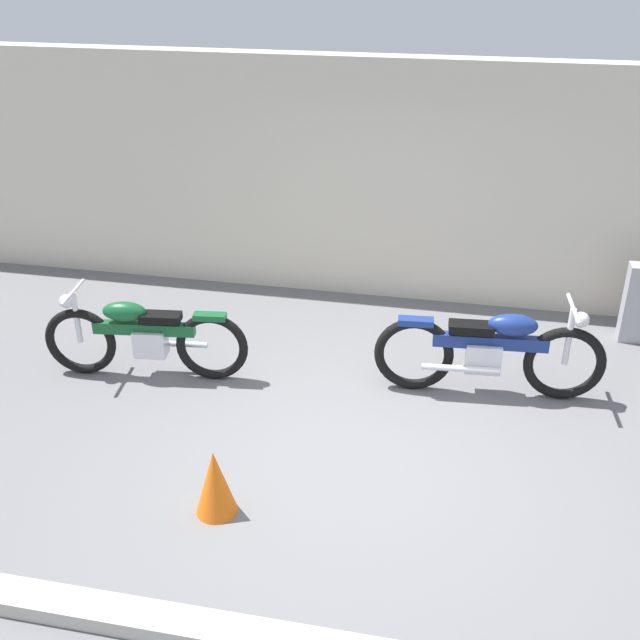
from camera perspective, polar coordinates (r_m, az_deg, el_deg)
The scene contains 5 objects.
ground_plane at distance 6.53m, azimuth 2.55°, elevation -10.39°, with size 40.00×40.00×0.00m, color slate.
building_wall at distance 8.93m, azimuth 6.36°, elevation 10.09°, with size 18.00×0.30×2.75m, color beige.
traffic_cone at distance 5.92m, azimuth -7.79°, elevation -11.84°, with size 0.32×0.32×0.55m, color orange.
motorcycle_green at distance 7.64m, azimuth -12.97°, elevation -1.21°, with size 2.01×0.58×0.90m.
motorcycle_blue at distance 7.32m, azimuth 12.58°, elevation -2.26°, with size 2.14×0.60×0.96m.
Camera 1 is at (0.77, -5.12, 3.98)m, focal length 43.14 mm.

